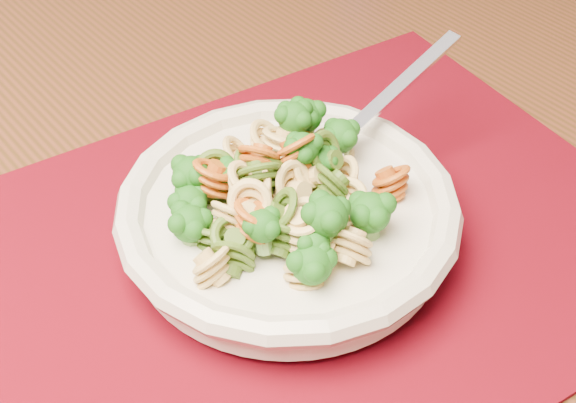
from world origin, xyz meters
TOP-DOWN VIEW (x-y plane):
  - dining_table at (0.58, -0.08)m, footprint 1.63×1.18m
  - placemat at (0.59, -0.22)m, footprint 0.48×0.38m
  - pasta_bowl at (0.57, -0.21)m, footprint 0.23×0.23m
  - pasta_broccoli_heap at (0.57, -0.21)m, footprint 0.20×0.20m
  - fork at (0.62, -0.19)m, footprint 0.18×0.06m

SIDE VIEW (x-z plane):
  - dining_table at x=0.58m, z-range 0.28..1.01m
  - placemat at x=0.59m, z-range 0.73..0.73m
  - pasta_bowl at x=0.57m, z-range 0.74..0.78m
  - fork at x=0.62m, z-range 0.74..0.82m
  - pasta_broccoli_heap at x=0.57m, z-range 0.75..0.81m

